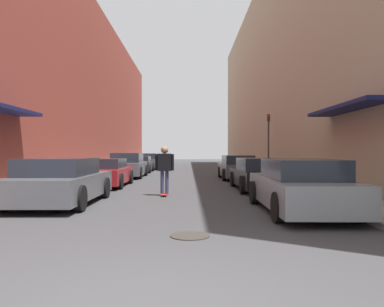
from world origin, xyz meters
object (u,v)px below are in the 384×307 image
object	(u,v)px
parked_car_left_2	(128,166)
parked_car_left_3	(139,164)
parked_car_right_2	(237,168)
traffic_light	(268,137)
parked_car_left_1	(104,173)
parked_car_right_0	(300,186)
parked_car_left_5	(151,161)
skateboarder	(165,165)
manhole_cover	(190,236)
parked_car_left_4	(147,161)
parked_car_right_1	(259,174)
parked_car_left_0	(60,182)

from	to	relation	value
parked_car_left_2	parked_car_left_3	world-z (taller)	parked_car_left_2
parked_car_right_2	traffic_light	xyz separation A→B (m)	(2.31, 2.80, 1.77)
parked_car_left_1	parked_car_right_0	world-z (taller)	parked_car_right_0
parked_car_left_1	parked_car_left_5	distance (m)	21.57
skateboarder	traffic_light	xyz separation A→B (m)	(5.79, 10.53, 1.37)
parked_car_left_3	manhole_cover	bearing A→B (deg)	-79.97
parked_car_left_4	skateboarder	bearing A→B (deg)	-81.96
parked_car_left_5	skateboarder	world-z (taller)	skateboarder
parked_car_left_3	parked_car_right_1	size ratio (longest dim) A/B	0.88
parked_car_left_0	parked_car_right_2	world-z (taller)	parked_car_left_0
parked_car_left_4	parked_car_right_0	bearing A→B (deg)	-74.74
parked_car_right_1	parked_car_left_1	bearing A→B (deg)	166.28
parked_car_left_2	parked_car_left_5	world-z (taller)	parked_car_left_2
parked_car_right_1	parked_car_right_2	distance (m)	5.80
parked_car_left_0	parked_car_right_1	distance (m)	7.53
manhole_cover	parked_car_right_1	bearing A→B (deg)	71.11
parked_car_right_2	parked_car_left_4	bearing A→B (deg)	117.42
parked_car_left_1	parked_car_right_2	bearing A→B (deg)	33.77
skateboarder	manhole_cover	bearing A→B (deg)	-82.17
parked_car_right_0	traffic_light	world-z (taller)	traffic_light
parked_car_left_5	parked_car_right_1	size ratio (longest dim) A/B	0.87
parked_car_left_0	parked_car_right_2	distance (m)	11.62
parked_car_left_4	parked_car_right_0	xyz separation A→B (m)	(6.36, -23.32, -0.02)
parked_car_left_3	parked_car_left_5	xyz separation A→B (m)	(-0.09, 10.29, 0.04)
traffic_light	skateboarder	bearing A→B (deg)	-118.81
parked_car_left_1	parked_car_right_0	size ratio (longest dim) A/B	0.92
parked_car_left_5	parked_car_right_0	bearing A→B (deg)	-77.17
parked_car_left_1	parked_car_right_2	xyz separation A→B (m)	(6.32, 4.23, 0.04)
parked_car_left_0	parked_car_left_2	xyz separation A→B (m)	(0.11, 11.17, 0.05)
parked_car_left_5	parked_car_left_4	bearing A→B (deg)	-88.48
parked_car_right_1	manhole_cover	xyz separation A→B (m)	(-2.74, -8.01, -0.60)
traffic_light	parked_car_left_4	bearing A→B (deg)	132.70
parked_car_left_2	parked_car_right_0	distance (m)	14.09
parked_car_left_3	parked_car_left_2	bearing A→B (deg)	-88.60
parked_car_left_3	parked_car_left_4	xyz separation A→B (m)	(0.05, 5.06, 0.08)
parked_car_left_0	traffic_light	bearing A→B (deg)	55.53
skateboarder	parked_car_left_0	bearing A→B (deg)	-144.37
parked_car_right_2	skateboarder	distance (m)	8.49
parked_car_left_4	manhole_cover	xyz separation A→B (m)	(3.64, -25.92, -0.65)
parked_car_right_1	skateboarder	distance (m)	4.09
parked_car_left_3	parked_car_right_1	xyz separation A→B (m)	(6.43, -12.85, 0.04)
skateboarder	parked_car_left_3	bearing A→B (deg)	100.93
parked_car_right_1	skateboarder	bearing A→B (deg)	-151.61
traffic_light	parked_car_left_0	bearing A→B (deg)	-124.47
parked_car_left_1	parked_car_right_2	world-z (taller)	parked_car_right_2
parked_car_left_0	traffic_light	distance (m)	15.33
parked_car_left_3	parked_car_right_0	xyz separation A→B (m)	(6.41, -18.25, 0.06)
skateboarder	manhole_cover	xyz separation A→B (m)	(0.84, -6.08, -1.02)
parked_car_left_1	skateboarder	distance (m)	4.53
parked_car_left_2	skateboarder	bearing A→B (deg)	-73.45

